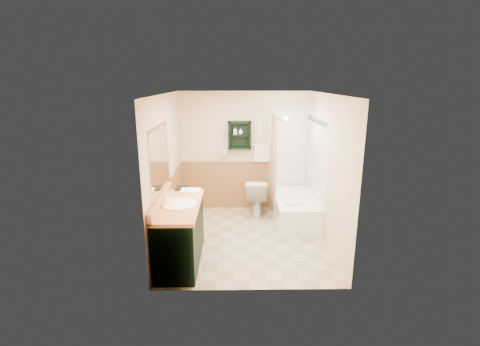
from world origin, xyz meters
The scene contains 25 objects.
floor centered at (0.00, 0.00, 0.00)m, with size 3.00×3.00×0.00m, color #BFB38B.
back_wall centered at (0.00, 1.52, 1.20)m, with size 2.60×0.04×2.40m, color beige.
left_wall centered at (-1.32, 0.00, 1.20)m, with size 0.04×3.00×2.40m, color beige.
right_wall centered at (1.32, 0.00, 1.20)m, with size 0.04×3.00×2.40m, color beige.
ceiling centered at (0.00, 0.00, 2.42)m, with size 2.60×3.00×0.04m, color white.
wainscot_left centered at (-1.29, 0.00, 0.50)m, with size 2.98×2.98×1.00m, color #B17947, non-canonical shape.
wainscot_back centered at (0.00, 1.49, 0.50)m, with size 2.58×2.58×1.00m, color #B17947, non-canonical shape.
mirror_frame centered at (-1.27, -0.55, 1.50)m, with size 1.30×1.30×1.00m, color olive, non-canonical shape.
mirror_glass centered at (-1.27, -0.55, 1.50)m, with size 1.20×1.20×0.90m, color white, non-canonical shape.
tile_right centered at (1.28, 0.75, 1.05)m, with size 1.50×1.50×2.10m, color white, non-canonical shape.
tile_back centered at (1.03, 1.48, 1.05)m, with size 0.95×0.95×2.10m, color white, non-canonical shape.
tile_accent centered at (1.27, 0.75, 1.90)m, with size 1.50×1.50×0.10m, color #134432, non-canonical shape.
wall_shelf centered at (-0.10, 1.41, 1.55)m, with size 0.45×0.15×0.55m, color black.
hair_dryer centered at (-0.40, 1.43, 1.20)m, with size 0.10×0.24×0.18m, color silver, non-canonical shape.
towel_bar centered at (0.35, 1.45, 1.35)m, with size 0.40×0.06×0.40m, color white, non-canonical shape.
curtain_rod centered at (0.53, 0.75, 2.00)m, with size 0.03×0.03×1.60m, color silver.
shower_curtain centered at (0.53, 0.92, 1.15)m, with size 1.05×1.05×1.70m, color tan, non-canonical shape.
vanity centered at (-0.99, -0.75, 0.45)m, with size 0.59×1.41×0.89m, color black.
bathtub centered at (0.93, 0.70, 0.25)m, with size 0.75×1.50×0.50m, color white.
toilet centered at (0.23, 1.08, 0.37)m, with size 0.42×0.75×0.73m, color white.
counter_towel centered at (-0.89, -0.19, 0.91)m, with size 0.30×0.24×0.04m, color white.
vanity_book centered at (-1.16, -0.01, 1.01)m, with size 0.18×0.02×0.24m, color black.
tub_towel centered at (0.80, 0.30, 0.53)m, with size 0.23×0.20×0.07m, color white.
soap_bottle_a centered at (-0.19, 1.40, 1.60)m, with size 0.07×0.15×0.07m, color white.
soap_bottle_b centered at (-0.08, 1.40, 1.61)m, with size 0.09×0.12×0.09m, color white.
Camera 1 is at (-0.20, -5.42, 2.61)m, focal length 26.00 mm.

